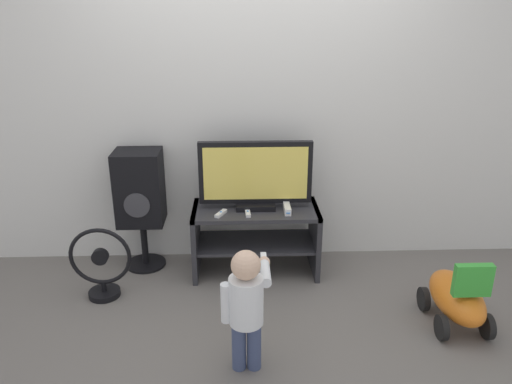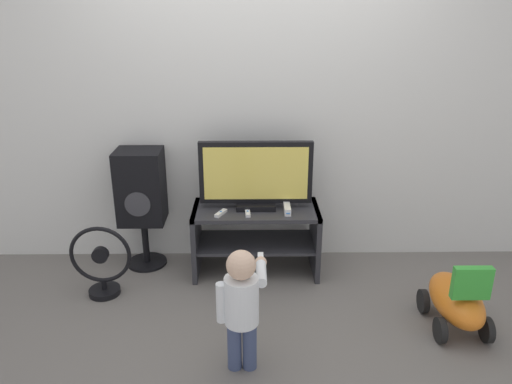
{
  "view_description": "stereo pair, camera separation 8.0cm",
  "coord_description": "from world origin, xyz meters",
  "px_view_note": "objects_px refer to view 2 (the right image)",
  "views": [
    {
      "loc": [
        -0.12,
        -3.17,
        1.93
      ],
      "look_at": [
        0.0,
        0.13,
        0.68
      ],
      "focal_mm": 35.0,
      "sensor_mm": 36.0,
      "label": 1
    },
    {
      "loc": [
        -0.04,
        -3.17,
        1.93
      ],
      "look_at": [
        0.0,
        0.13,
        0.68
      ],
      "focal_mm": 35.0,
      "sensor_mm": 36.0,
      "label": 2
    }
  ],
  "objects_px": {
    "television": "(256,176)",
    "game_console": "(287,209)",
    "floor_fan": "(101,264)",
    "ride_on_toy": "(457,300)",
    "child": "(242,301)",
    "remote_primary": "(221,213)",
    "speaker_tower": "(141,190)",
    "remote_secondary": "(248,213)"
  },
  "relations": [
    {
      "from": "television",
      "to": "game_console",
      "type": "xyz_separation_m",
      "value": [
        0.23,
        -0.1,
        -0.22
      ]
    },
    {
      "from": "floor_fan",
      "to": "ride_on_toy",
      "type": "relative_size",
      "value": 0.91
    },
    {
      "from": "child",
      "to": "floor_fan",
      "type": "distance_m",
      "value": 1.27
    },
    {
      "from": "television",
      "to": "child",
      "type": "height_order",
      "value": "television"
    },
    {
      "from": "remote_primary",
      "to": "child",
      "type": "relative_size",
      "value": 0.18
    },
    {
      "from": "television",
      "to": "ride_on_toy",
      "type": "bearing_deg",
      "value": -31.33
    },
    {
      "from": "game_console",
      "to": "remote_primary",
      "type": "bearing_deg",
      "value": -175.87
    },
    {
      "from": "child",
      "to": "television",
      "type": "bearing_deg",
      "value": 85.48
    },
    {
      "from": "game_console",
      "to": "floor_fan",
      "type": "bearing_deg",
      "value": -169.28
    },
    {
      "from": "remote_primary",
      "to": "speaker_tower",
      "type": "relative_size",
      "value": 0.14
    },
    {
      "from": "child",
      "to": "remote_primary",
      "type": "bearing_deg",
      "value": 99.48
    },
    {
      "from": "television",
      "to": "game_console",
      "type": "relative_size",
      "value": 5.0
    },
    {
      "from": "remote_secondary",
      "to": "speaker_tower",
      "type": "height_order",
      "value": "speaker_tower"
    },
    {
      "from": "remote_primary",
      "to": "remote_secondary",
      "type": "height_order",
      "value": "same"
    },
    {
      "from": "remote_primary",
      "to": "ride_on_toy",
      "type": "relative_size",
      "value": 0.23
    },
    {
      "from": "game_console",
      "to": "remote_primary",
      "type": "xyz_separation_m",
      "value": [
        -0.48,
        -0.03,
        -0.01
      ]
    },
    {
      "from": "child",
      "to": "remote_secondary",
      "type": "bearing_deg",
      "value": 88.37
    },
    {
      "from": "television",
      "to": "ride_on_toy",
      "type": "distance_m",
      "value": 1.57
    },
    {
      "from": "child",
      "to": "floor_fan",
      "type": "height_order",
      "value": "child"
    },
    {
      "from": "floor_fan",
      "to": "ride_on_toy",
      "type": "bearing_deg",
      "value": -10.05
    },
    {
      "from": "television",
      "to": "speaker_tower",
      "type": "distance_m",
      "value": 0.88
    },
    {
      "from": "remote_secondary",
      "to": "ride_on_toy",
      "type": "relative_size",
      "value": 0.23
    },
    {
      "from": "speaker_tower",
      "to": "ride_on_toy",
      "type": "relative_size",
      "value": 1.62
    },
    {
      "from": "ride_on_toy",
      "to": "child",
      "type": "bearing_deg",
      "value": -165.08
    },
    {
      "from": "remote_primary",
      "to": "floor_fan",
      "type": "relative_size",
      "value": 0.25
    },
    {
      "from": "remote_secondary",
      "to": "remote_primary",
      "type": "bearing_deg",
      "value": -178.19
    },
    {
      "from": "remote_secondary",
      "to": "ride_on_toy",
      "type": "height_order",
      "value": "remote_secondary"
    },
    {
      "from": "remote_primary",
      "to": "ride_on_toy",
      "type": "bearing_deg",
      "value": -22.59
    },
    {
      "from": "child",
      "to": "floor_fan",
      "type": "bearing_deg",
      "value": 142.17
    },
    {
      "from": "game_console",
      "to": "ride_on_toy",
      "type": "distance_m",
      "value": 1.26
    },
    {
      "from": "remote_primary",
      "to": "child",
      "type": "bearing_deg",
      "value": -80.52
    },
    {
      "from": "game_console",
      "to": "speaker_tower",
      "type": "distance_m",
      "value": 1.1
    },
    {
      "from": "remote_primary",
      "to": "remote_secondary",
      "type": "xyz_separation_m",
      "value": [
        0.19,
        0.01,
        0.0
      ]
    },
    {
      "from": "ride_on_toy",
      "to": "remote_secondary",
      "type": "bearing_deg",
      "value": 154.28
    },
    {
      "from": "ride_on_toy",
      "to": "remote_primary",
      "type": "bearing_deg",
      "value": 157.41
    },
    {
      "from": "ride_on_toy",
      "to": "floor_fan",
      "type": "bearing_deg",
      "value": 169.95
    },
    {
      "from": "child",
      "to": "speaker_tower",
      "type": "height_order",
      "value": "speaker_tower"
    },
    {
      "from": "game_console",
      "to": "remote_secondary",
      "type": "height_order",
      "value": "game_console"
    },
    {
      "from": "speaker_tower",
      "to": "game_console",
      "type": "bearing_deg",
      "value": -9.9
    },
    {
      "from": "television",
      "to": "ride_on_toy",
      "type": "relative_size",
      "value": 1.43
    },
    {
      "from": "floor_fan",
      "to": "television",
      "type": "bearing_deg",
      "value": 17.89
    },
    {
      "from": "game_console",
      "to": "speaker_tower",
      "type": "xyz_separation_m",
      "value": [
        -1.09,
        0.19,
        0.08
      ]
    }
  ]
}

